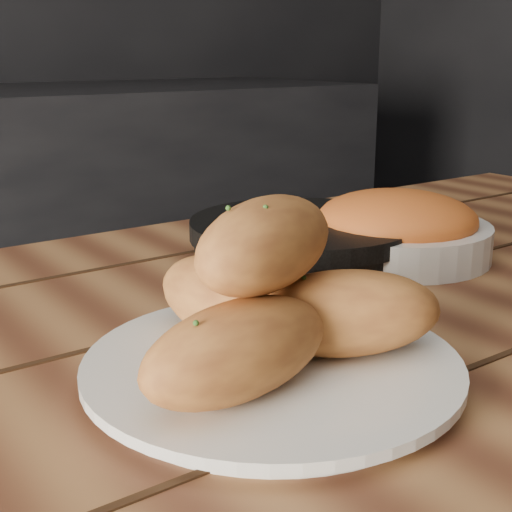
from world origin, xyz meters
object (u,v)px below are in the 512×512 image
(plate, at_px, (272,369))
(skillet, at_px, (304,238))
(table, at_px, (325,441))
(bowl, at_px, (396,229))
(bread_rolls, at_px, (269,301))

(plate, height_order, skillet, skillet)
(table, height_order, bowl, bowl)
(plate, xyz_separation_m, bread_rolls, (-0.01, -0.00, 0.05))
(table, distance_m, bowl, 0.30)
(table, bearing_deg, skillet, 55.35)
(table, height_order, bread_rolls, bread_rolls)
(table, relative_size, bread_rolls, 6.40)
(plate, distance_m, bread_rolls, 0.05)
(bread_rolls, xyz_separation_m, skillet, (0.23, 0.24, -0.04))
(bread_rolls, height_order, bowl, bread_rolls)
(table, xyz_separation_m, bowl, (0.23, 0.15, 0.12))
(bowl, bearing_deg, plate, -150.50)
(plate, height_order, bread_rolls, bread_rolls)
(bread_rolls, bearing_deg, table, 20.87)
(skillet, distance_m, bowl, 0.11)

